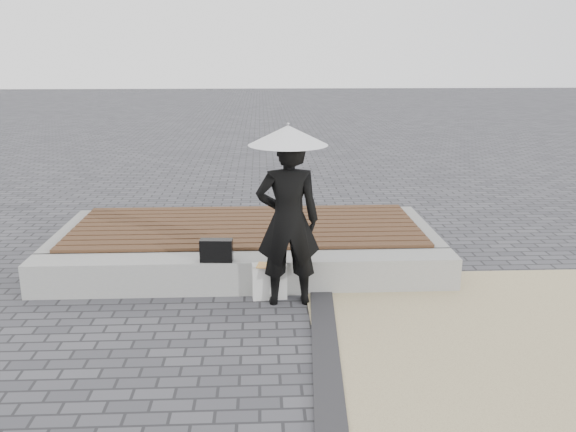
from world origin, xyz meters
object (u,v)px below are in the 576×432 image
at_px(seating_ledge, 245,273).
at_px(handbag, 216,250).
at_px(parasol, 288,135).
at_px(canvas_tote, 269,281).
at_px(woman, 288,221).

relative_size(seating_ledge, handbag, 13.59).
relative_size(parasol, handbag, 2.91).
bearing_deg(parasol, canvas_tote, 146.64).
height_order(parasol, canvas_tote, parasol).
height_order(seating_ledge, parasol, parasol).
bearing_deg(handbag, parasol, -15.18).
bearing_deg(parasol, seating_ledge, 139.94).
relative_size(parasol, canvas_tote, 2.64).
height_order(woman, canvas_tote, woman).
distance_m(parasol, canvas_tote, 1.68).
xyz_separation_m(seating_ledge, canvas_tote, (0.29, -0.28, 0.00)).
height_order(seating_ledge, woman, woman).
bearing_deg(woman, handbag, -21.44).
xyz_separation_m(handbag, canvas_tote, (0.60, -0.14, -0.33)).
bearing_deg(canvas_tote, seating_ledge, 131.30).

